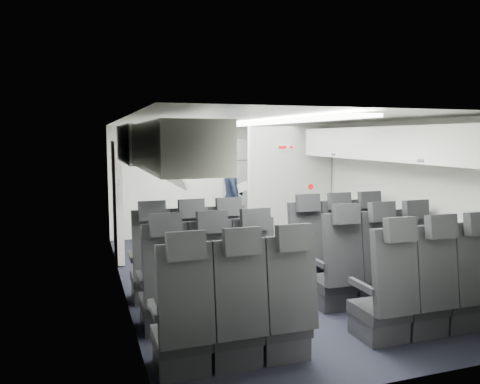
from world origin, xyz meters
TOP-DOWN VIEW (x-y plane):
  - cabin_shell at (0.00, 0.00)m, footprint 3.41×6.01m
  - seat_row_front at (-0.00, -0.53)m, footprint 3.33×0.56m
  - seat_row_mid at (-0.00, -1.43)m, footprint 3.33×0.56m
  - seat_row_rear at (-0.00, -2.33)m, footprint 3.33×0.56m
  - overhead_bin_left_rear at (-1.40, -2.00)m, footprint 0.53×1.80m
  - overhead_bin_left_front_open at (-1.44, -0.25)m, footprint 0.64×1.70m
  - overhead_bin_right_rear at (1.40, -2.00)m, footprint 0.53×1.80m
  - overhead_bin_right_front at (1.40, -0.25)m, footprint 0.53×1.70m
  - bulkhead_partition at (0.98, 0.80)m, footprint 1.40×0.15m
  - galley_unit at (0.95, 2.72)m, footprint 0.85×0.52m
  - boarding_door at (-1.64, 1.55)m, footprint 0.12×1.27m
  - flight_attendant at (0.27, 1.68)m, footprint 0.48×0.67m
  - carry_on_bag at (-1.38, 0.04)m, footprint 0.47×0.37m
  - papers at (0.46, 1.63)m, footprint 0.21×0.09m

SIDE VIEW (x-z plane):
  - seat_row_front at x=0.00m, z-range -0.21..1.02m
  - seat_row_mid at x=0.00m, z-range -0.21..1.02m
  - seat_row_rear at x=0.00m, z-range -0.21..1.02m
  - flight_attendant at x=0.27m, z-range 0.00..1.74m
  - galley_unit at x=0.95m, z-range 0.00..1.90m
  - boarding_door at x=-1.64m, z-range 0.02..1.88m
  - bulkhead_partition at x=0.98m, z-range 0.01..2.14m
  - papers at x=0.46m, z-range 1.01..1.16m
  - cabin_shell at x=0.00m, z-range 0.04..2.21m
  - overhead_bin_left_front_open at x=-1.44m, z-range 1.38..2.10m
  - carry_on_bag at x=-1.38m, z-range 1.65..1.90m
  - overhead_bin_right_front at x=1.40m, z-range 1.66..2.06m
  - overhead_bin_left_rear at x=-1.40m, z-range 1.66..2.06m
  - overhead_bin_right_rear at x=1.40m, z-range 1.66..2.06m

